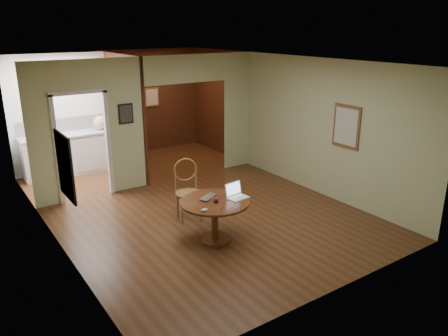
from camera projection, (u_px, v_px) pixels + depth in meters
floor at (220, 224)px, 7.58m from camera, size 5.00×5.00×0.00m
room_shell at (121, 123)px, 9.35m from camera, size 5.20×7.50×5.00m
dining_table at (215, 211)px, 6.84m from camera, size 1.09×1.09×0.68m
chair at (187, 186)px, 7.63m from camera, size 0.56×0.56×1.08m
open_laptop at (236, 193)px, 6.92m from camera, size 0.35×0.31×0.23m
closed_laptop at (211, 198)px, 6.87m from camera, size 0.42×0.37×0.03m
mouse at (204, 210)px, 6.40m from camera, size 0.12×0.07×0.04m
wine_glass at (216, 199)px, 6.71m from camera, size 0.09×0.09×0.10m
pen at (222, 208)px, 6.51m from camera, size 0.11×0.08×0.01m
kitchen_cabinet at (69, 154)px, 9.99m from camera, size 2.06×0.60×0.94m
grocery_bag at (100, 123)px, 10.22m from camera, size 0.36×0.32×0.33m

